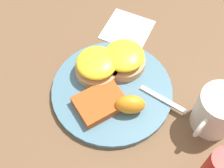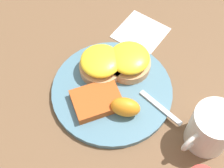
{
  "view_description": "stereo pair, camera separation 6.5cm",
  "coord_description": "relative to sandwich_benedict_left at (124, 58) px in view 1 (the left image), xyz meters",
  "views": [
    {
      "loc": [
        0.24,
        0.24,
        0.58
      ],
      "look_at": [
        0.0,
        0.0,
        0.03
      ],
      "focal_mm": 50.0,
      "sensor_mm": 36.0,
      "label": 1
    },
    {
      "loc": [
        0.19,
        0.29,
        0.58
      ],
      "look_at": [
        0.0,
        0.0,
        0.03
      ],
      "focal_mm": 50.0,
      "sensor_mm": 36.0,
      "label": 2
    }
  ],
  "objects": [
    {
      "name": "napkin",
      "position": [
        -0.09,
        -0.07,
        -0.04
      ],
      "size": [
        0.14,
        0.14,
        0.0
      ],
      "primitive_type": "cube",
      "rotation": [
        0.0,
        0.0,
        0.35
      ],
      "color": "white",
      "rests_on": "ground_plane"
    },
    {
      "name": "sandwich_benedict_left",
      "position": [
        0.0,
        0.0,
        0.0
      ],
      "size": [
        0.1,
        0.1,
        0.05
      ],
      "color": "tan",
      "rests_on": "plate"
    },
    {
      "name": "ground_plane",
      "position": [
        0.06,
        0.03,
        -0.04
      ],
      "size": [
        1.1,
        1.1,
        0.0
      ],
      "primitive_type": "plane",
      "color": "brown"
    },
    {
      "name": "plate",
      "position": [
        0.06,
        0.03,
        -0.03
      ],
      "size": [
        0.26,
        0.26,
        0.01
      ],
      "primitive_type": "cylinder",
      "color": "slate",
      "rests_on": "ground_plane"
    },
    {
      "name": "sandwich_benedict_right",
      "position": [
        0.06,
        -0.03,
        0.0
      ],
      "size": [
        0.1,
        0.1,
        0.05
      ],
      "color": "tan",
      "rests_on": "plate"
    },
    {
      "name": "orange_wedge",
      "position": [
        0.07,
        0.09,
        -0.0
      ],
      "size": [
        0.07,
        0.07,
        0.04
      ],
      "primitive_type": "ellipsoid",
      "rotation": [
        0.0,
        0.0,
        5.48
      ],
      "color": "orange",
      "rests_on": "plate"
    },
    {
      "name": "cup",
      "position": [
        -0.03,
        0.22,
        0.01
      ],
      "size": [
        0.12,
        0.08,
        0.1
      ],
      "color": "silver",
      "rests_on": "ground_plane"
    },
    {
      "name": "fork",
      "position": [
        0.02,
        0.06,
        -0.02
      ],
      "size": [
        0.05,
        0.2,
        0.0
      ],
      "color": "silver",
      "rests_on": "plate"
    },
    {
      "name": "hashbrown_patty",
      "position": [
        0.11,
        0.04,
        -0.01
      ],
      "size": [
        0.11,
        0.1,
        0.02
      ],
      "primitive_type": "cube",
      "rotation": [
        0.0,
        0.0,
        -0.24
      ],
      "color": "#B54E1E",
      "rests_on": "plate"
    }
  ]
}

